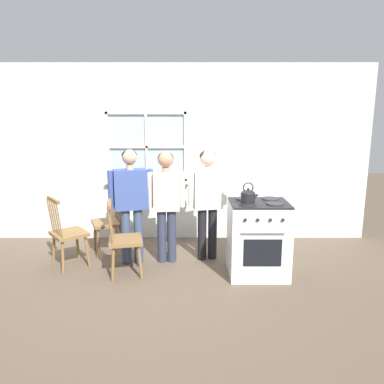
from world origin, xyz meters
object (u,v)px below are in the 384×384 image
at_px(potted_plant, 142,176).
at_px(person_elderly_left, 132,196).
at_px(person_teen_center, 168,197).
at_px(stove, 259,237).
at_px(chair_center_cluster, 110,223).
at_px(chair_near_wall, 69,234).
at_px(chair_by_window, 125,240).
at_px(person_adult_right, 209,194).
at_px(kettle, 249,196).

bearing_deg(potted_plant, person_elderly_left, -89.93).
distance_m(person_teen_center, stove, 1.29).
bearing_deg(chair_center_cluster, person_teen_center, 46.01).
height_order(chair_center_cluster, person_teen_center, person_teen_center).
height_order(chair_near_wall, person_teen_center, person_teen_center).
relative_size(chair_by_window, person_adult_right, 0.62).
bearing_deg(potted_plant, stove, -39.27).
distance_m(chair_by_window, person_elderly_left, 0.61).
bearing_deg(stove, potted_plant, 140.73).
xyz_separation_m(chair_near_wall, potted_plant, (0.81, 1.09, 0.58)).
height_order(person_elderly_left, person_teen_center, person_elderly_left).
distance_m(chair_near_wall, person_elderly_left, 0.95).
distance_m(person_elderly_left, kettle, 1.54).
bearing_deg(potted_plant, kettle, -44.92).
relative_size(chair_center_cluster, kettle, 3.78).
relative_size(person_elderly_left, person_adult_right, 1.01).
xyz_separation_m(chair_center_cluster, potted_plant, (0.39, 0.57, 0.58)).
relative_size(chair_center_cluster, person_teen_center, 0.63).
distance_m(chair_center_cluster, person_adult_right, 1.50).
bearing_deg(chair_center_cluster, person_adult_right, 57.99).
height_order(chair_near_wall, person_adult_right, person_adult_right).
height_order(person_teen_center, person_adult_right, person_adult_right).
bearing_deg(person_teen_center, chair_by_window, -146.75).
bearing_deg(person_teen_center, chair_near_wall, -178.44).
distance_m(chair_by_window, potted_plant, 1.45).
bearing_deg(chair_by_window, potted_plant, -13.38).
xyz_separation_m(chair_near_wall, kettle, (2.26, -0.36, 0.59)).
distance_m(stove, potted_plant, 2.15).
bearing_deg(chair_near_wall, person_adult_right, -119.87).
height_order(chair_near_wall, chair_center_cluster, same).
relative_size(person_elderly_left, potted_plant, 5.99).
bearing_deg(person_teen_center, person_elderly_left, 178.04).
bearing_deg(person_elderly_left, chair_near_wall, 173.61).
relative_size(chair_by_window, stove, 0.86).
relative_size(chair_near_wall, chair_center_cluster, 1.00).
bearing_deg(chair_by_window, person_elderly_left, -18.21).
distance_m(chair_near_wall, potted_plant, 1.48).
relative_size(stove, kettle, 4.39).
distance_m(person_teen_center, person_adult_right, 0.56).
relative_size(chair_center_cluster, potted_plant, 3.68).
height_order(stove, kettle, kettle).
xyz_separation_m(person_elderly_left, stove, (1.61, -0.36, -0.44)).
bearing_deg(chair_by_window, chair_near_wall, 60.93).
xyz_separation_m(chair_by_window, chair_near_wall, (-0.77, 0.24, 0.00)).
relative_size(chair_by_window, chair_near_wall, 1.00).
distance_m(chair_near_wall, stove, 2.43).
height_order(kettle, potted_plant, kettle).
xyz_separation_m(chair_by_window, potted_plant, (0.04, 1.33, 0.58)).
xyz_separation_m(chair_near_wall, person_adult_right, (1.82, 0.26, 0.48)).
distance_m(person_elderly_left, stove, 1.71).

